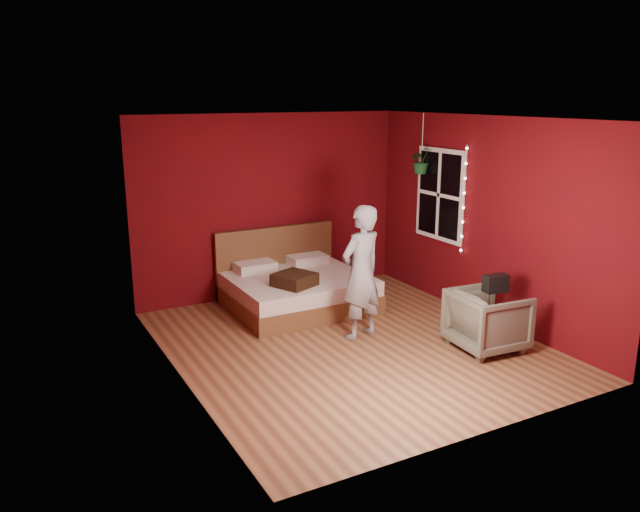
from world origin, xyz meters
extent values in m
plane|color=#8E5C38|center=(0.00, 0.00, 0.00)|extent=(4.50, 4.50, 0.00)
cube|color=#58090B|center=(0.00, 2.26, 1.30)|extent=(4.00, 0.02, 2.60)
cube|color=#58090B|center=(0.00, -2.26, 1.30)|extent=(4.00, 0.02, 2.60)
cube|color=#58090B|center=(-2.01, 0.00, 1.30)|extent=(0.02, 4.50, 2.60)
cube|color=#58090B|center=(2.01, 0.00, 1.30)|extent=(0.02, 4.50, 2.60)
cube|color=silver|center=(0.00, 0.00, 2.61)|extent=(4.00, 4.50, 0.02)
cube|color=white|center=(1.97, 0.90, 1.50)|extent=(0.04, 0.97, 1.27)
cube|color=black|center=(1.96, 0.90, 1.50)|extent=(0.02, 0.85, 1.15)
cube|color=white|center=(1.95, 0.90, 1.50)|extent=(0.03, 0.05, 1.15)
cube|color=white|center=(1.95, 0.90, 1.50)|extent=(0.03, 0.85, 0.05)
cylinder|color=silver|center=(1.94, 0.38, 1.50)|extent=(0.01, 0.01, 1.45)
sphere|color=#FFF2CC|center=(1.94, 0.38, 0.83)|extent=(0.04, 0.04, 0.04)
sphere|color=#FFF2CC|center=(1.94, 0.38, 1.02)|extent=(0.04, 0.04, 0.04)
sphere|color=#FFF2CC|center=(1.94, 0.38, 1.21)|extent=(0.04, 0.04, 0.04)
sphere|color=#FFF2CC|center=(1.94, 0.38, 1.40)|extent=(0.04, 0.04, 0.04)
sphere|color=#FFF2CC|center=(1.94, 0.38, 1.60)|extent=(0.04, 0.04, 0.04)
sphere|color=#FFF2CC|center=(1.94, 0.38, 1.79)|extent=(0.04, 0.04, 0.04)
sphere|color=#FFF2CC|center=(1.94, 0.38, 1.98)|extent=(0.04, 0.04, 0.04)
sphere|color=#FFF2CC|center=(1.94, 0.38, 2.17)|extent=(0.04, 0.04, 0.04)
cube|color=brown|center=(0.03, 1.43, 0.13)|extent=(1.82, 1.55, 0.26)
cube|color=silver|center=(0.03, 1.43, 0.36)|extent=(1.79, 1.52, 0.20)
cube|color=brown|center=(0.03, 2.16, 0.50)|extent=(1.82, 0.07, 1.00)
cube|color=silver|center=(-0.38, 1.94, 0.52)|extent=(0.55, 0.35, 0.13)
cube|color=silver|center=(0.44, 1.94, 0.52)|extent=(0.55, 0.35, 0.13)
imported|color=gray|center=(0.22, 0.14, 0.81)|extent=(0.67, 0.52, 1.62)
imported|color=#615C4C|center=(1.31, -0.86, 0.35)|extent=(0.82, 0.80, 0.70)
cube|color=black|center=(1.35, -0.90, 0.80)|extent=(0.29, 0.18, 0.20)
cube|color=#301E10|center=(-0.20, 1.07, 0.54)|extent=(0.60, 0.60, 0.16)
cylinder|color=silver|center=(1.88, 1.23, 2.36)|extent=(0.01, 0.01, 0.47)
imported|color=#1C6329|center=(1.88, 1.23, 1.94)|extent=(0.37, 0.34, 0.37)
camera|label=1|loc=(-3.56, -5.84, 2.86)|focal=35.00mm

